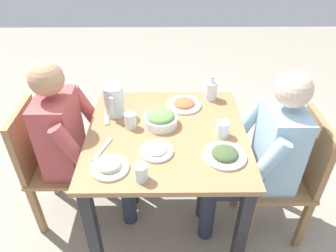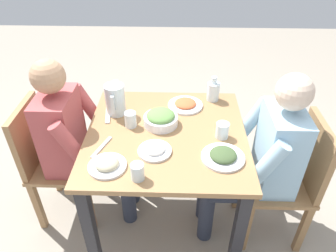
{
  "view_description": "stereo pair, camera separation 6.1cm",
  "coord_description": "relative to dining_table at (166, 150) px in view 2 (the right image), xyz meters",
  "views": [
    {
      "loc": [
        1.43,
        -0.01,
        1.84
      ],
      "look_at": [
        -0.06,
        0.01,
        0.76
      ],
      "focal_mm": 33.89,
      "sensor_mm": 36.0,
      "label": 1
    },
    {
      "loc": [
        1.43,
        0.06,
        1.84
      ],
      "look_at": [
        -0.06,
        0.01,
        0.76
      ],
      "focal_mm": 33.89,
      "sensor_mm": 36.0,
      "label": 2
    }
  ],
  "objects": [
    {
      "name": "fork_near",
      "position": [
        -0.16,
        -0.36,
        0.13
      ],
      "size": [
        0.17,
        0.05,
        0.01
      ],
      "primitive_type": "cube",
      "rotation": [
        0.0,
        0.0,
        0.15
      ],
      "color": "silver",
      "rests_on": "dining_table"
    },
    {
      "name": "chair_far",
      "position": [
        0.05,
        0.75,
        -0.14
      ],
      "size": [
        0.4,
        0.4,
        0.86
      ],
      "color": "#997047",
      "rests_on": "ground_plane"
    },
    {
      "name": "diner_far",
      "position": [
        0.05,
        0.55,
        0.0
      ],
      "size": [
        0.48,
        0.53,
        1.15
      ],
      "color": "#9EC6E0",
      "rests_on": "ground_plane"
    },
    {
      "name": "plate_beans",
      "position": [
        0.29,
        -0.28,
        0.14
      ],
      "size": [
        0.19,
        0.19,
        0.05
      ],
      "color": "white",
      "rests_on": "dining_table"
    },
    {
      "name": "diner_near",
      "position": [
        -0.07,
        -0.55,
        0.0
      ],
      "size": [
        0.48,
        0.53,
        1.15
      ],
      "color": "#B24C4C",
      "rests_on": "ground_plane"
    },
    {
      "name": "water_pitcher",
      "position": [
        -0.19,
        -0.31,
        0.22
      ],
      "size": [
        0.16,
        0.12,
        0.19
      ],
      "color": "silver",
      "rests_on": "dining_table"
    },
    {
      "name": "water_glass_by_pitcher",
      "position": [
        0.03,
        0.31,
        0.17
      ],
      "size": [
        0.07,
        0.07,
        0.09
      ],
      "primitive_type": "cylinder",
      "color": "silver",
      "rests_on": "dining_table"
    },
    {
      "name": "water_glass_near_left",
      "position": [
        -0.06,
        -0.21,
        0.17
      ],
      "size": [
        0.07,
        0.07,
        0.09
      ],
      "primitive_type": "cylinder",
      "color": "silver",
      "rests_on": "dining_table"
    },
    {
      "name": "salad_bowl",
      "position": [
        -0.08,
        -0.03,
        0.17
      ],
      "size": [
        0.2,
        0.2,
        0.09
      ],
      "color": "white",
      "rests_on": "dining_table"
    },
    {
      "name": "plate_yoghurt",
      "position": [
        0.17,
        -0.05,
        0.14
      ],
      "size": [
        0.18,
        0.18,
        0.04
      ],
      "color": "white",
      "rests_on": "dining_table"
    },
    {
      "name": "oil_carafe",
      "position": [
        -0.37,
        0.29,
        0.18
      ],
      "size": [
        0.08,
        0.08,
        0.16
      ],
      "color": "silver",
      "rests_on": "dining_table"
    },
    {
      "name": "plate_dolmas",
      "position": [
        0.21,
        0.3,
        0.14
      ],
      "size": [
        0.22,
        0.22,
        0.05
      ],
      "color": "white",
      "rests_on": "dining_table"
    },
    {
      "name": "knife_near",
      "position": [
        0.15,
        -0.34,
        0.13
      ],
      "size": [
        0.18,
        0.08,
        0.01
      ],
      "primitive_type": "cube",
      "rotation": [
        0.0,
        0.0,
        -0.36
      ],
      "color": "silver",
      "rests_on": "dining_table"
    },
    {
      "name": "water_glass_center",
      "position": [
        0.36,
        -0.12,
        0.17
      ],
      "size": [
        0.07,
        0.07,
        0.09
      ],
      "primitive_type": "cylinder",
      "color": "silver",
      "rests_on": "dining_table"
    },
    {
      "name": "ground_plane",
      "position": [
        0.0,
        0.0,
        -0.63
      ],
      "size": [
        8.0,
        8.0,
        0.0
      ],
      "primitive_type": "plane",
      "color": "gray"
    },
    {
      "name": "plate_rice_curry",
      "position": [
        -0.28,
        0.11,
        0.14
      ],
      "size": [
        0.22,
        0.22,
        0.04
      ],
      "color": "white",
      "rests_on": "dining_table"
    },
    {
      "name": "dining_table",
      "position": [
        0.0,
        0.0,
        0.0
      ],
      "size": [
        0.9,
        0.9,
        0.75
      ],
      "color": "#997047",
      "rests_on": "ground_plane"
    },
    {
      "name": "chair_near",
      "position": [
        -0.07,
        -0.75,
        -0.14
      ],
      "size": [
        0.4,
        0.4,
        0.86
      ],
      "color": "#997047",
      "rests_on": "ground_plane"
    }
  ]
}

